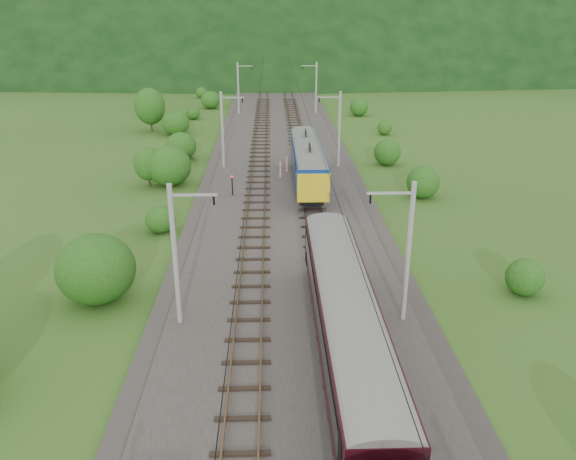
{
  "coord_description": "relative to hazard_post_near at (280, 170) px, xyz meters",
  "views": [
    {
      "loc": [
        -1.04,
        -27.08,
        16.65
      ],
      "look_at": [
        0.01,
        7.77,
        2.6
      ],
      "focal_mm": 35.0,
      "sensor_mm": 36.0,
      "label": 1
    }
  ],
  "objects": [
    {
      "name": "ground",
      "position": [
        0.16,
        -27.88,
        -1.11
      ],
      "size": [
        600.0,
        600.0,
        0.0
      ],
      "primitive_type": "plane",
      "color": "#2E4F18",
      "rests_on": "ground"
    },
    {
      "name": "railbed",
      "position": [
        0.16,
        -17.88,
        -0.96
      ],
      "size": [
        14.0,
        220.0,
        0.3
      ],
      "primitive_type": "cube",
      "color": "#38332D",
      "rests_on": "ground"
    },
    {
      "name": "track_left",
      "position": [
        -2.24,
        -17.88,
        -0.74
      ],
      "size": [
        2.4,
        220.0,
        0.27
      ],
      "color": "brown",
      "rests_on": "railbed"
    },
    {
      "name": "track_right",
      "position": [
        2.56,
        -17.88,
        -0.74
      ],
      "size": [
        2.4,
        220.0,
        0.27
      ],
      "color": "brown",
      "rests_on": "railbed"
    },
    {
      "name": "catenary_left",
      "position": [
        -5.97,
        4.12,
        3.39
      ],
      "size": [
        2.54,
        192.28,
        8.0
      ],
      "color": "gray",
      "rests_on": "railbed"
    },
    {
      "name": "catenary_right",
      "position": [
        6.28,
        4.12,
        3.39
      ],
      "size": [
        2.54,
        192.28,
        8.0
      ],
      "color": "gray",
      "rests_on": "railbed"
    },
    {
      "name": "overhead_wires",
      "position": [
        0.16,
        -17.88,
        5.99
      ],
      "size": [
        4.83,
        198.0,
        0.03
      ],
      "color": "black",
      "rests_on": "ground"
    },
    {
      "name": "mountain_main",
      "position": [
        0.16,
        232.12,
        -1.11
      ],
      "size": [
        504.0,
        360.0,
        244.0
      ],
      "primitive_type": "ellipsoid",
      "color": "black",
      "rests_on": "ground"
    },
    {
      "name": "mountain_ridge",
      "position": [
        -119.84,
        272.12,
        -1.11
      ],
      "size": [
        336.0,
        280.0,
        132.0
      ],
      "primitive_type": "ellipsoid",
      "color": "black",
      "rests_on": "ground"
    },
    {
      "name": "hazard_post_near",
      "position": [
        0.0,
        0.0,
        0.0
      ],
      "size": [
        0.17,
        0.17,
        1.62
      ],
      "primitive_type": "cylinder",
      "color": "red",
      "rests_on": "railbed"
    },
    {
      "name": "hazard_post_far",
      "position": [
        0.73,
        2.3,
        -0.04
      ],
      "size": [
        0.16,
        0.16,
        1.53
      ],
      "primitive_type": "cylinder",
      "color": "red",
      "rests_on": "railbed"
    },
    {
      "name": "signal",
      "position": [
        -4.52,
        -5.58,
        0.28
      ],
      "size": [
        0.21,
        0.21,
        1.86
      ],
      "color": "black",
      "rests_on": "railbed"
    },
    {
      "name": "vegetation_left",
      "position": [
        -13.93,
        -18.24,
        1.12
      ],
      "size": [
        11.55,
        145.59,
        6.26
      ],
      "color": "#165015",
      "rests_on": "ground"
    },
    {
      "name": "vegetation_right",
      "position": [
        12.45,
        -23.47,
        0.23
      ],
      "size": [
        6.31,
        108.66,
        2.96
      ],
      "color": "#165015",
      "rests_on": "ground"
    }
  ]
}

